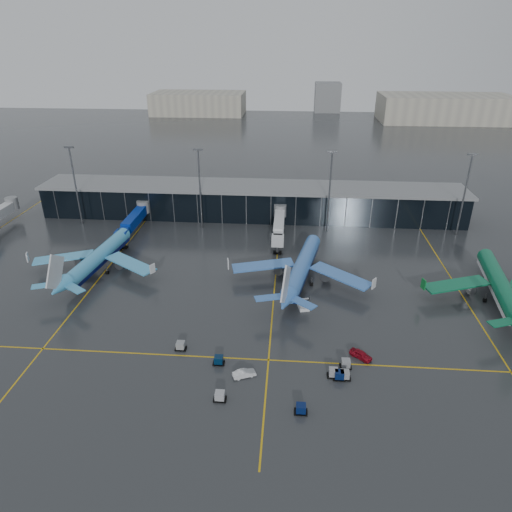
# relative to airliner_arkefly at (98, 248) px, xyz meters

# --- Properties ---
(ground) EXTENTS (600.00, 600.00, 0.00)m
(ground) POSITION_rel_airliner_arkefly_xyz_m (36.34, -18.81, -6.25)
(ground) COLOR #282B2D
(ground) RESTS_ON ground
(terminal_pier) EXTENTS (142.00, 17.00, 10.70)m
(terminal_pier) POSITION_rel_airliner_arkefly_xyz_m (36.34, 43.19, -0.83)
(terminal_pier) COLOR black
(terminal_pier) RESTS_ON ground
(jet_bridges) EXTENTS (94.00, 27.50, 7.20)m
(jet_bridges) POSITION_rel_airliner_arkefly_xyz_m (1.34, 24.18, -1.69)
(jet_bridges) COLOR #595B60
(jet_bridges) RESTS_ON ground
(flood_masts) EXTENTS (203.00, 0.50, 25.50)m
(flood_masts) POSITION_rel_airliner_arkefly_xyz_m (41.34, 31.19, 7.56)
(flood_masts) COLOR #595B60
(flood_masts) RESTS_ON ground
(distant_hangars) EXTENTS (260.00, 71.00, 22.00)m
(distant_hangars) POSITION_rel_airliner_arkefly_xyz_m (86.28, 251.27, 2.54)
(distant_hangars) COLOR #B2AD99
(distant_hangars) RESTS_ON ground
(taxi_lines) EXTENTS (220.00, 120.00, 0.02)m
(taxi_lines) POSITION_rel_airliner_arkefly_xyz_m (46.34, -8.20, -6.24)
(taxi_lines) COLOR gold
(taxi_lines) RESTS_ON ground
(airliner_arkefly) EXTENTS (39.93, 44.32, 12.49)m
(airliner_arkefly) POSITION_rel_airliner_arkefly_xyz_m (0.00, 0.00, 0.00)
(airliner_arkefly) COLOR #45AAE2
(airliner_arkefly) RESTS_ON ground
(airliner_klm_near) EXTENTS (45.08, 49.07, 13.00)m
(airliner_klm_near) POSITION_rel_airliner_arkefly_xyz_m (53.05, -1.69, 0.25)
(airliner_klm_near) COLOR #3E76CC
(airliner_klm_near) RESTS_ON ground
(airliner_aer_lingus) EXTENTS (42.28, 46.57, 12.81)m
(airliner_aer_lingus) POSITION_rel_airliner_arkefly_xyz_m (98.64, -7.19, 0.16)
(airliner_aer_lingus) COLOR #0C6842
(airliner_aer_lingus) RESTS_ON ground
(baggage_carts) EXTENTS (34.26, 16.59, 1.70)m
(baggage_carts) POSITION_rel_airliner_arkefly_xyz_m (49.46, -38.49, -5.49)
(baggage_carts) COLOR black
(baggage_carts) RESTS_ON ground
(mobile_airstair) EXTENTS (2.85, 3.60, 3.45)m
(mobile_airstair) POSITION_rel_airliner_arkefly_xyz_m (53.27, -14.78, -5.48)
(mobile_airstair) COLOR white
(mobile_airstair) RESTS_ON ground
(service_van_red) EXTENTS (4.62, 4.29, 1.54)m
(service_van_red) POSITION_rel_airliner_arkefly_xyz_m (64.04, -31.76, -5.48)
(service_van_red) COLOR maroon
(service_van_red) RESTS_ON ground
(service_van_white) EXTENTS (4.50, 3.03, 1.40)m
(service_van_white) POSITION_rel_airliner_arkefly_xyz_m (42.17, -38.83, -5.55)
(service_van_white) COLOR silver
(service_van_white) RESTS_ON ground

